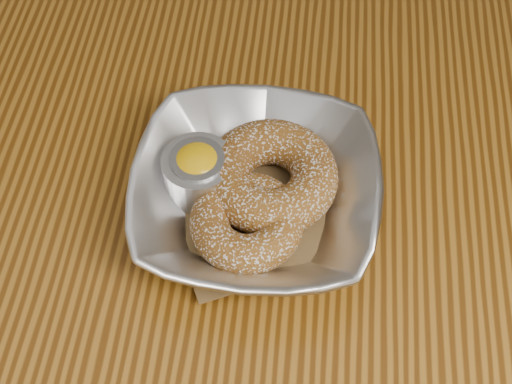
# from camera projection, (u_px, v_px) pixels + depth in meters

# --- Properties ---
(table) EXTENTS (1.20, 0.80, 0.75)m
(table) POSITION_uv_depth(u_px,v_px,m) (145.00, 324.00, 0.66)
(table) COLOR brown
(table) RESTS_ON ground_plane
(serving_bowl) EXTENTS (0.21, 0.21, 0.05)m
(serving_bowl) POSITION_uv_depth(u_px,v_px,m) (256.00, 195.00, 0.60)
(serving_bowl) COLOR silver
(serving_bowl) RESTS_ON table
(parchment) EXTENTS (0.19, 0.19, 0.00)m
(parchment) POSITION_uv_depth(u_px,v_px,m) (256.00, 206.00, 0.61)
(parchment) COLOR brown
(parchment) RESTS_ON table
(donut_back) EXTENTS (0.14, 0.14, 0.04)m
(donut_back) POSITION_uv_depth(u_px,v_px,m) (271.00, 176.00, 0.60)
(donut_back) COLOR brown
(donut_back) RESTS_ON parchment
(donut_front) EXTENTS (0.11, 0.11, 0.03)m
(donut_front) POSITION_uv_depth(u_px,v_px,m) (247.00, 222.00, 0.58)
(donut_front) COLOR brown
(donut_front) RESTS_ON parchment
(ramekin) EXTENTS (0.06, 0.06, 0.05)m
(ramekin) POSITION_uv_depth(u_px,v_px,m) (198.00, 172.00, 0.60)
(ramekin) COLOR silver
(ramekin) RESTS_ON table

